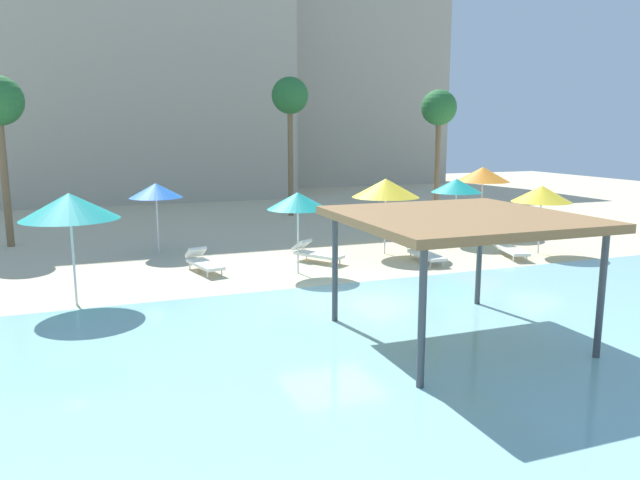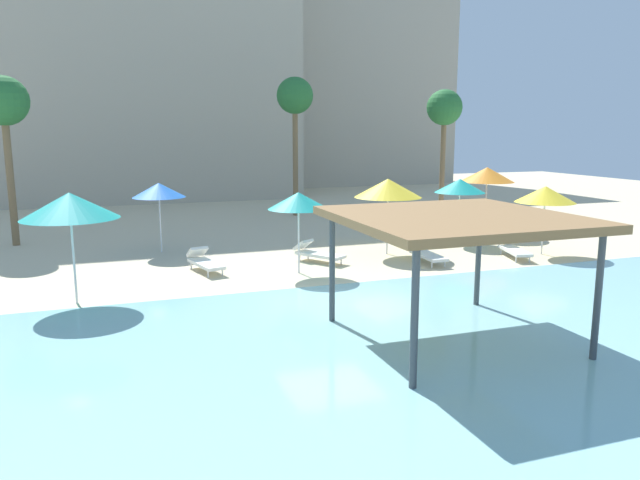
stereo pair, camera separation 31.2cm
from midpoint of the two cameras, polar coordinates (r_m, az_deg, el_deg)
name	(u,v)px [view 2 (the right image)]	position (r m, az deg, el deg)	size (l,w,h in m)	color
ground_plane	(330,301)	(16.16, 1.50, -5.85)	(80.00, 80.00, 0.00)	beige
lagoon_water	(429,375)	(11.68, 11.03, -12.45)	(44.00, 13.50, 0.04)	#8CC6CC
shade_pavilion	(455,222)	(13.03, 13.35, 1.69)	(4.72, 4.72, 2.77)	#42474C
beach_umbrella_orange_0	(487,175)	(27.20, 15.87, 5.98)	(2.32, 2.32, 2.93)	silver
beach_umbrella_blue_1	(159,190)	(22.95, -14.65, 4.58)	(1.94, 1.94, 2.60)	silver
beach_umbrella_teal_2	(298,201)	(18.90, -1.59, 3.73)	(1.94, 1.94, 2.60)	silver
beach_umbrella_yellow_3	(545,194)	(23.38, 20.93, 4.06)	(2.15, 2.15, 2.51)	silver
beach_umbrella_yellow_4	(388,188)	(22.06, 6.86, 4.90)	(2.46, 2.46, 2.77)	silver
beach_umbrella_teal_5	(460,186)	(24.81, 13.47, 5.01)	(2.01, 2.01, 2.59)	silver
beach_umbrella_teal_6	(70,206)	(16.70, -22.13, 3.03)	(2.47, 2.47, 2.94)	silver
lounge_chair_0	(426,253)	(21.14, 10.44, -1.20)	(0.68, 1.92, 0.74)	white
lounge_chair_1	(204,261)	(19.82, -10.48, -1.97)	(1.02, 1.98, 0.74)	white
lounge_chair_2	(513,248)	(22.73, 18.23, -0.74)	(1.10, 1.99, 0.74)	white
lounge_chair_3	(316,252)	(20.85, 0.07, -1.19)	(1.54, 1.91, 0.74)	white
palm_tree_0	(295,100)	(32.03, -2.10, 13.16)	(1.90, 1.90, 7.22)	brown
palm_tree_1	(444,111)	(33.55, 11.97, 11.90)	(1.90, 1.90, 6.65)	brown
palm_tree_2	(4,105)	(26.34, -27.49, 11.27)	(1.90, 1.90, 6.56)	brown
hotel_block_0	(108,51)	(44.08, -19.25, 16.51)	(23.57, 11.36, 19.27)	#B2A893
hotel_block_1	(311,76)	(51.79, -0.71, 15.31)	(23.01, 8.14, 17.90)	#B2A893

